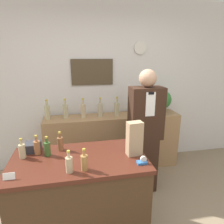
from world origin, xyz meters
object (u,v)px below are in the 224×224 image
at_px(shopkeeper, 145,134).
at_px(paper_bag, 134,139).
at_px(tape_dispenser, 142,161).
at_px(potted_plant, 162,100).

xyz_separation_m(shopkeeper, paper_bag, (-0.36, -0.65, 0.24)).
height_order(paper_bag, tape_dispenser, paper_bag).
relative_size(paper_bag, tape_dispenser, 3.74).
distance_m(shopkeeper, paper_bag, 0.78).
bearing_deg(tape_dispenser, potted_plant, 59.97).
distance_m(potted_plant, tape_dispenser, 1.70).
bearing_deg(tape_dispenser, paper_bag, 97.71).
distance_m(shopkeeper, potted_plant, 0.86).
height_order(shopkeeper, tape_dispenser, shopkeeper).
relative_size(shopkeeper, paper_bag, 5.01).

